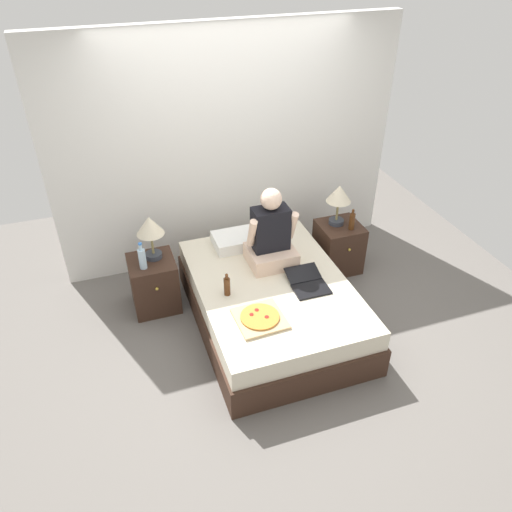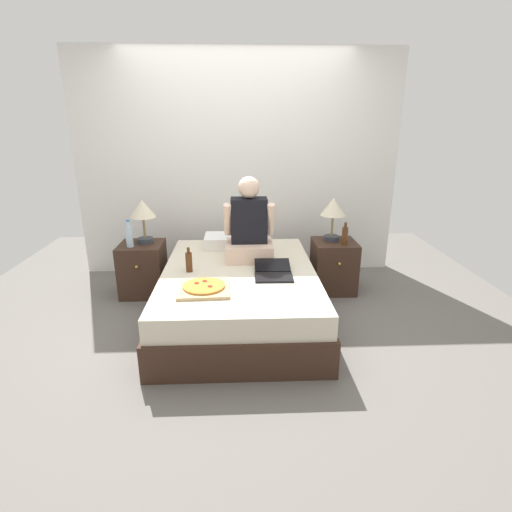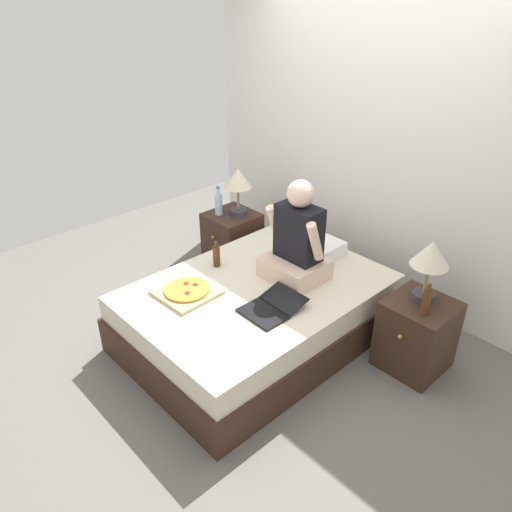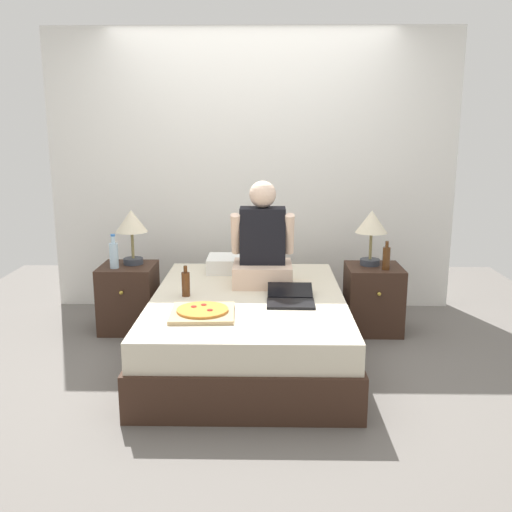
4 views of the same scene
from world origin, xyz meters
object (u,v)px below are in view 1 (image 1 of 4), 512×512
object	(u,v)px
beer_bottle	(352,221)
nightstand_left	(154,283)
pizza_box	(260,318)
lamp_on_left_nightstand	(150,228)
water_bottle	(142,258)
lamp_on_right_nightstand	(339,196)
laptop	(308,284)
bed	(272,303)
nightstand_right	(338,247)
person_seated	(271,237)
beer_bottle_on_bed	(227,286)

from	to	relation	value
beer_bottle	nightstand_left	bearing A→B (deg)	177.26
pizza_box	lamp_on_left_nightstand	bearing A→B (deg)	121.93
water_bottle	pizza_box	xyz separation A→B (m)	(0.81, -0.97, -0.16)
water_bottle	lamp_on_right_nightstand	xyz separation A→B (m)	(2.07, 0.14, 0.22)
laptop	bed	bearing A→B (deg)	151.79
lamp_on_right_nightstand	laptop	distance (m)	1.13
nightstand_left	nightstand_right	world-z (taller)	same
pizza_box	beer_bottle	bearing A→B (deg)	35.33
water_bottle	pizza_box	world-z (taller)	water_bottle
nightstand_left	water_bottle	distance (m)	0.40
laptop	water_bottle	bearing A→B (deg)	153.77
person_seated	pizza_box	xyz separation A→B (m)	(-0.38, -0.76, -0.27)
lamp_on_left_nightstand	laptop	size ratio (longest dim) A/B	1.07
beer_bottle	pizza_box	bearing A→B (deg)	-144.67
lamp_on_left_nightstand	lamp_on_right_nightstand	world-z (taller)	same
pizza_box	beer_bottle_on_bed	xyz separation A→B (m)	(-0.16, 0.41, 0.07)
nightstand_left	lamp_on_left_nightstand	xyz separation A→B (m)	(0.04, 0.05, 0.60)
nightstand_right	beer_bottle_on_bed	world-z (taller)	beer_bottle_on_bed
nightstand_right	lamp_on_right_nightstand	bearing A→B (deg)	120.93
water_bottle	lamp_on_right_nightstand	size ratio (longest dim) A/B	0.61
nightstand_right	beer_bottle_on_bed	distance (m)	1.61
nightstand_left	laptop	xyz separation A→B (m)	(1.30, -0.77, 0.23)
lamp_on_right_nightstand	beer_bottle	distance (m)	0.29
bed	water_bottle	distance (m)	1.28
nightstand_left	lamp_on_right_nightstand	world-z (taller)	lamp_on_right_nightstand
lamp_on_right_nightstand	lamp_on_left_nightstand	bearing A→B (deg)	180.00
nightstand_left	water_bottle	size ratio (longest dim) A/B	1.97
person_seated	water_bottle	bearing A→B (deg)	169.94
nightstand_right	laptop	world-z (taller)	laptop
lamp_on_right_nightstand	bed	bearing A→B (deg)	-145.86
pizza_box	lamp_on_right_nightstand	bearing A→B (deg)	41.51
nightstand_left	lamp_on_right_nightstand	bearing A→B (deg)	1.44
beer_bottle	pizza_box	size ratio (longest dim) A/B	0.55
person_seated	beer_bottle_on_bed	distance (m)	0.67
nightstand_left	nightstand_right	distance (m)	2.02
bed	nightstand_left	xyz separation A→B (m)	(-1.01, 0.61, 0.03)
lamp_on_left_nightstand	person_seated	size ratio (longest dim) A/B	0.58
lamp_on_right_nightstand	beer_bottle_on_bed	size ratio (longest dim) A/B	2.05
lamp_on_right_nightstand	laptop	xyz separation A→B (m)	(-0.68, -0.82, -0.37)
lamp_on_left_nightstand	person_seated	world-z (taller)	person_seated
water_bottle	person_seated	world-z (taller)	person_seated
nightstand_left	person_seated	bearing A→B (deg)	-15.19
water_bottle	laptop	distance (m)	1.55
lamp_on_left_nightstand	water_bottle	size ratio (longest dim) A/B	1.63
lamp_on_left_nightstand	beer_bottle	bearing A→B (deg)	-4.19
pizza_box	nightstand_left	bearing A→B (deg)	124.62
lamp_on_right_nightstand	pizza_box	bearing A→B (deg)	-138.49
lamp_on_left_nightstand	nightstand_right	xyz separation A→B (m)	(1.98, -0.05, -0.60)
beer_bottle	beer_bottle_on_bed	bearing A→B (deg)	-160.18
person_seated	laptop	size ratio (longest dim) A/B	1.86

